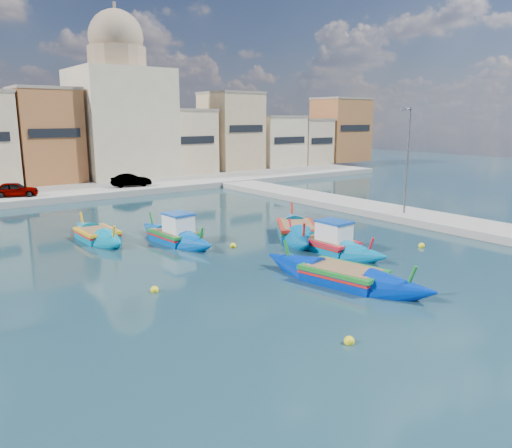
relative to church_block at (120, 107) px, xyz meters
name	(u,v)px	position (x,y,z in m)	size (l,w,h in m)	color
ground	(265,291)	(-10.00, -40.00, -8.41)	(160.00, 160.00, 0.00)	#112B34
east_quay	(486,230)	(8.00, -40.00, -8.16)	(4.00, 70.00, 0.50)	gray
north_quay	(55,194)	(-10.00, -8.00, -8.11)	(80.00, 8.00, 0.60)	gray
north_townhouses	(95,139)	(-3.32, -0.64, -3.41)	(83.20, 7.87, 10.19)	#CDB38E
church_block	(120,107)	(0.00, 0.00, 0.00)	(10.00, 10.00, 19.10)	beige
quay_street_lamp	(407,160)	(7.44, -34.00, -4.07)	(1.18, 0.16, 8.00)	#595B60
luzzu_turquoise_cabin	(328,245)	(-3.10, -36.84, -8.08)	(2.18, 8.57, 2.73)	#006FA2
luzzu_blue_cabin	(175,236)	(-9.03, -29.97, -8.07)	(2.45, 7.95, 2.78)	#004AA9
luzzu_cyan_mid	(297,232)	(-2.20, -33.22, -8.12)	(7.18, 8.93, 2.77)	#0063A5
luzzu_green	(97,236)	(-12.60, -26.67, -8.16)	(2.05, 7.38, 2.31)	#007BA5
luzzu_blue_south	(343,277)	(-6.55, -41.30, -8.14)	(3.92, 9.20, 2.59)	#0028A3
mooring_buoys	(211,257)	(-9.19, -34.26, -8.33)	(21.33, 21.62, 0.36)	yellow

